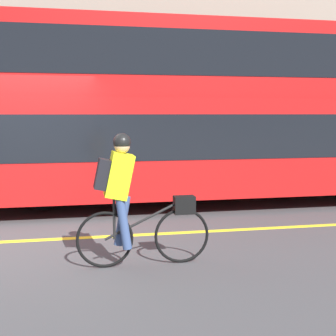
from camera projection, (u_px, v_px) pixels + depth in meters
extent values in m
plane|color=#424244|center=(16.00, 241.00, 6.86)|extent=(80.00, 80.00, 0.00)
cube|color=yellow|center=(15.00, 241.00, 6.85)|extent=(50.00, 0.14, 0.01)
cube|color=#A8A399|center=(40.00, 183.00, 12.18)|extent=(60.00, 1.66, 0.14)
cube|color=gray|center=(38.00, 43.00, 12.70)|extent=(60.00, 0.30, 7.53)
cylinder|color=black|center=(44.00, 184.00, 9.16)|extent=(0.98, 0.30, 0.98)
cube|color=red|center=(205.00, 145.00, 9.72)|extent=(10.56, 2.53, 1.86)
cube|color=black|center=(205.00, 134.00, 9.70)|extent=(10.14, 2.55, 0.82)
cube|color=red|center=(206.00, 64.00, 9.53)|extent=(10.56, 2.43, 1.44)
cube|color=black|center=(206.00, 61.00, 9.52)|extent=(10.14, 2.45, 0.80)
torus|color=black|center=(182.00, 236.00, 5.84)|extent=(0.70, 0.04, 0.70)
torus|color=black|center=(105.00, 240.00, 5.65)|extent=(0.70, 0.04, 0.70)
cylinder|color=black|center=(144.00, 220.00, 5.72)|extent=(0.97, 0.03, 0.47)
cylinder|color=black|center=(114.00, 219.00, 5.65)|extent=(0.03, 0.03, 0.51)
cube|color=black|center=(184.00, 205.00, 5.80)|extent=(0.26, 0.16, 0.22)
cube|color=#D8EA19|center=(119.00, 175.00, 5.60)|extent=(0.37, 0.32, 0.58)
cube|color=black|center=(102.00, 174.00, 5.56)|extent=(0.21, 0.26, 0.38)
cylinder|color=#384C7A|center=(122.00, 221.00, 5.76)|extent=(0.22, 0.11, 0.62)
cylinder|color=#384C7A|center=(124.00, 224.00, 5.59)|extent=(0.19, 0.11, 0.62)
sphere|color=tan|center=(122.00, 146.00, 5.57)|extent=(0.19, 0.19, 0.19)
sphere|color=black|center=(122.00, 142.00, 5.56)|extent=(0.21, 0.21, 0.21)
cylinder|color=#515156|center=(223.00, 160.00, 13.02)|extent=(0.52, 0.52, 0.89)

